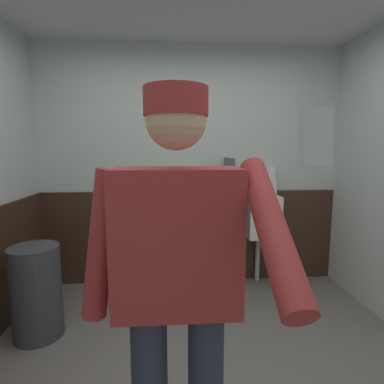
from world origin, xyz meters
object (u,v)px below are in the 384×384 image
object	(u,v)px
soap_dispenser	(270,175)
trash_bin	(36,292)
person	(177,281)
urinal_left	(192,216)
urinal_middle	(261,215)
cell_phone	(316,137)

from	to	relation	value
soap_dispenser	trash_bin	bearing A→B (deg)	-156.65
person	trash_bin	bearing A→B (deg)	130.81
urinal_left	urinal_middle	bearing A→B (deg)	0.00
urinal_middle	soap_dispenser	world-z (taller)	soap_dispenser
urinal_middle	urinal_left	bearing A→B (deg)	180.00
urinal_middle	trash_bin	world-z (taller)	urinal_middle
person	urinal_left	bearing A→B (deg)	84.49
urinal_left	cell_phone	xyz separation A→B (m)	(0.05, -2.58, 0.73)
cell_phone	soap_dispenser	world-z (taller)	cell_phone
urinal_left	urinal_middle	xyz separation A→B (m)	(0.75, 0.00, 0.00)
cell_phone	trash_bin	size ratio (longest dim) A/B	0.15
urinal_left	person	size ratio (longest dim) A/B	0.73
urinal_middle	trash_bin	bearing A→B (deg)	-158.24
urinal_middle	person	size ratio (longest dim) A/B	0.73
urinal_left	urinal_middle	size ratio (longest dim) A/B	1.00
person	soap_dispenser	size ratio (longest dim) A/B	9.43
cell_phone	person	bearing A→B (deg)	107.06
person	trash_bin	xyz separation A→B (m)	(-1.09, 1.27, -0.63)
cell_phone	soap_dispenser	distance (m)	2.84
urinal_left	soap_dispenser	world-z (taller)	soap_dispenser
urinal_middle	soap_dispenser	distance (m)	0.47
urinal_left	soap_dispenser	xyz separation A→B (m)	(0.87, 0.12, 0.43)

